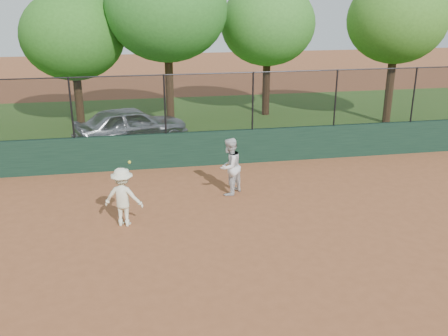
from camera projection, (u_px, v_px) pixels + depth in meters
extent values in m
plane|color=brown|center=(208.00, 248.00, 11.79)|extent=(80.00, 80.00, 0.00)
cube|color=#173323|center=(181.00, 150.00, 17.15)|extent=(26.00, 0.20, 1.20)
cube|color=#2B5019|center=(168.00, 124.00, 22.92)|extent=(36.00, 12.00, 0.01)
imported|color=#ACB2B6|center=(131.00, 126.00, 19.62)|extent=(4.79, 3.07, 1.52)
imported|color=silver|center=(230.00, 167.00, 14.70)|extent=(1.05, 1.05, 1.72)
imported|color=white|center=(123.00, 197.00, 12.73)|extent=(1.14, 0.87, 1.56)
sphere|color=#CAD12E|center=(129.00, 162.00, 12.10)|extent=(0.08, 0.08, 0.08)
cube|color=black|center=(180.00, 104.00, 16.62)|extent=(26.00, 0.02, 2.00)
cylinder|color=black|center=(179.00, 74.00, 16.29)|extent=(26.00, 0.04, 0.04)
cylinder|color=black|center=(71.00, 108.00, 16.02)|extent=(0.06, 0.06, 2.00)
cylinder|color=black|center=(165.00, 104.00, 16.53)|extent=(0.06, 0.06, 2.00)
cylinder|color=black|center=(253.00, 101.00, 17.05)|extent=(0.06, 0.06, 2.00)
cylinder|color=black|center=(336.00, 98.00, 17.56)|extent=(0.06, 0.06, 2.00)
cylinder|color=black|center=(414.00, 95.00, 18.07)|extent=(0.06, 0.06, 2.00)
cylinder|color=#3F2915|center=(79.00, 101.00, 22.13)|extent=(0.36, 0.36, 2.29)
ellipsoid|color=#2C651D|center=(73.00, 35.00, 21.18)|extent=(4.39, 3.99, 3.79)
cylinder|color=#432C18|center=(170.00, 93.00, 21.90)|extent=(0.36, 0.36, 3.10)
ellipsoid|color=#2B6C22|center=(167.00, 9.00, 20.73)|extent=(5.10, 4.64, 4.41)
cylinder|color=#382112|center=(266.00, 88.00, 24.26)|extent=(0.36, 0.36, 2.59)
ellipsoid|color=#347024|center=(268.00, 24.00, 23.26)|extent=(4.45, 4.05, 3.85)
cylinder|color=#412A17|center=(389.00, 92.00, 22.63)|extent=(0.36, 0.36, 2.91)
ellipsoid|color=#37691E|center=(397.00, 19.00, 21.58)|extent=(4.38, 3.99, 3.79)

